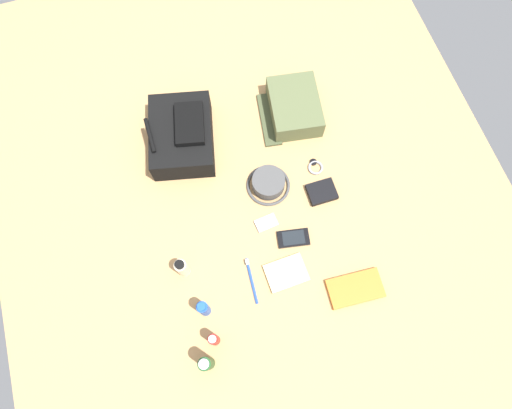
{
  "coord_description": "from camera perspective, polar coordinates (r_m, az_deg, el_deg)",
  "views": [
    {
      "loc": [
        -0.53,
        0.17,
        1.67
      ],
      "look_at": [
        0.0,
        0.0,
        0.04
      ],
      "focal_mm": 31.27,
      "sensor_mm": 36.0,
      "label": 1
    }
  ],
  "objects": [
    {
      "name": "deodorant_spray",
      "position": [
        1.62,
        -6.71,
        -13.09
      ],
      "size": [
        0.04,
        0.04,
        0.15
      ],
      "color": "blue",
      "rests_on": "ground_plane"
    },
    {
      "name": "wallet",
      "position": [
        1.79,
        8.41,
        1.6
      ],
      "size": [
        0.09,
        0.11,
        0.02
      ],
      "primitive_type": "cube",
      "rotation": [
        0.0,
        0.0,
        -0.01
      ],
      "color": "black",
      "rests_on": "ground_plane"
    },
    {
      "name": "bucket_hat",
      "position": [
        1.77,
        1.59,
        2.72
      ],
      "size": [
        0.18,
        0.18,
        0.06
      ],
      "color": "#4B4B4B",
      "rests_on": "ground_plane"
    },
    {
      "name": "shampoo_bottle",
      "position": [
        1.6,
        -6.35,
        -19.58
      ],
      "size": [
        0.04,
        0.04,
        0.17
      ],
      "color": "#19471E",
      "rests_on": "ground_plane"
    },
    {
      "name": "ground_plane",
      "position": [
        1.77,
        -0.0,
        -0.54
      ],
      "size": [
        2.64,
        2.02,
        0.02
      ],
      "primitive_type": "cube",
      "color": "tan",
      "rests_on": "ground"
    },
    {
      "name": "toiletry_pouch",
      "position": [
        1.9,
        4.82,
        12.26
      ],
      "size": [
        0.29,
        0.28,
        0.1
      ],
      "color": "#56603D",
      "rests_on": "ground_plane"
    },
    {
      "name": "wristwatch",
      "position": [
        1.83,
        7.59,
        4.8
      ],
      "size": [
        0.07,
        0.06,
        0.01
      ],
      "color": "#99999E",
      "rests_on": "ground_plane"
    },
    {
      "name": "toothbrush",
      "position": [
        1.68,
        -0.64,
        -9.4
      ],
      "size": [
        0.17,
        0.02,
        0.02
      ],
      "color": "blue",
      "rests_on": "ground_plane"
    },
    {
      "name": "notepad",
      "position": [
        1.69,
        3.88,
        -8.74
      ],
      "size": [
        0.12,
        0.15,
        0.02
      ],
      "primitive_type": "cube",
      "rotation": [
        0.0,
        0.0,
        0.04
      ],
      "color": "beige",
      "rests_on": "ground_plane"
    },
    {
      "name": "backpack",
      "position": [
        1.83,
        -9.41,
        8.73
      ],
      "size": [
        0.37,
        0.31,
        0.15
      ],
      "color": "black",
      "rests_on": "ground_plane"
    },
    {
      "name": "cell_phone",
      "position": [
        1.72,
        4.8,
        -4.31
      ],
      "size": [
        0.09,
        0.13,
        0.01
      ],
      "color": "black",
      "rests_on": "ground_plane"
    },
    {
      "name": "paperback_novel",
      "position": [
        1.72,
        12.57,
        -10.45
      ],
      "size": [
        0.12,
        0.21,
        0.02
      ],
      "color": "orange",
      "rests_on": "ground_plane"
    },
    {
      "name": "lotion_bottle",
      "position": [
        1.66,
        -9.42,
        -8.0
      ],
      "size": [
        0.04,
        0.04,
        0.13
      ],
      "color": "beige",
      "rests_on": "ground_plane"
    },
    {
      "name": "sunscreen_spray",
      "position": [
        1.61,
        -5.4,
        -16.84
      ],
      "size": [
        0.03,
        0.03,
        0.13
      ],
      "color": "red",
      "rests_on": "ground_plane"
    },
    {
      "name": "media_player",
      "position": [
        1.73,
        1.33,
        -2.36
      ],
      "size": [
        0.06,
        0.09,
        0.01
      ],
      "color": "#B7B7BC",
      "rests_on": "ground_plane"
    }
  ]
}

